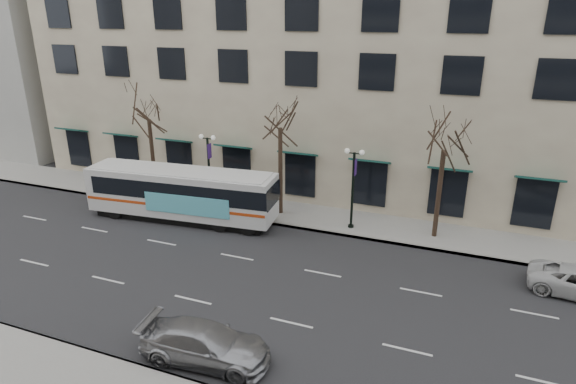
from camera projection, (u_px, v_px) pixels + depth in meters
The scene contains 10 objects.
ground at pixel (217, 277), 24.78m from camera, with size 160.00×160.00×0.00m, color black.
sidewalk_far at pixel (354, 223), 30.92m from camera, with size 80.00×4.00×0.15m, color gray.
building_hotel at pixel (313, 23), 39.64m from camera, with size 40.00×20.00×24.00m, color tan.
tree_far_left at pixel (148, 106), 33.54m from camera, with size 3.60×3.60×8.34m.
tree_far_mid at pixel (280, 113), 30.07m from camera, with size 3.60×3.60×8.55m.
tree_far_right at pixel (446, 134), 26.84m from camera, with size 3.60×3.60×8.06m.
lamp_post_left at pixel (209, 167), 32.62m from camera, with size 1.22×0.45×5.21m.
lamp_post_right at pixel (353, 185), 29.22m from camera, with size 1.22×0.45×5.21m.
city_bus at pixel (183, 193), 31.12m from camera, with size 12.69×3.89×3.39m.
silver_car at pixel (205, 344), 18.58m from camera, with size 2.10×5.17×1.50m, color #96979D.
Camera 1 is at (11.30, -18.91, 12.71)m, focal length 30.00 mm.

